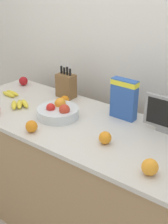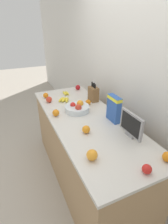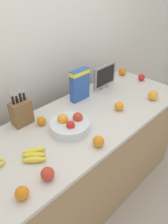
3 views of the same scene
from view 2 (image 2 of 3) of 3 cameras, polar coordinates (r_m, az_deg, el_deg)
ground_plane at (r=2.58m, az=0.33°, el=-20.02°), size 14.00×14.00×0.00m
wall_back at (r=2.16m, az=15.37°, el=10.23°), size 9.00×0.06×2.60m
counter at (r=2.26m, az=0.37°, el=-12.02°), size 2.05×0.78×0.93m
knife_block at (r=2.39m, az=3.07°, el=5.94°), size 0.15×0.10×0.30m
small_monitor at (r=1.67m, az=15.12°, el=-3.98°), size 0.30×0.03×0.25m
cereal_box at (r=1.89m, az=9.72°, el=1.44°), size 0.19×0.07×0.29m
fruit_bowl at (r=2.12m, az=-2.21°, el=1.35°), size 0.30×0.30×0.12m
banana_bunch_left at (r=2.42m, az=-6.54°, el=4.03°), size 0.19×0.19×0.04m
banana_bunch_right at (r=2.66m, az=-5.96°, el=6.16°), size 0.16×0.08×0.04m
apple_rightmost at (r=2.82m, az=-2.02°, el=8.02°), size 0.08×0.08×0.08m
apple_leftmost at (r=2.41m, az=-11.37°, el=4.04°), size 0.08×0.08×0.08m
apple_by_knife_block at (r=1.39m, az=19.85°, el=-17.12°), size 0.07×0.07×0.07m
orange_back_center at (r=2.29m, az=1.34°, el=3.22°), size 0.07×0.07×0.07m
orange_front_right at (r=2.04m, az=-9.19°, el=-0.24°), size 0.08×0.08×0.08m
orange_near_bowl at (r=2.56m, az=-12.39°, el=5.33°), size 0.08×0.08×0.08m
orange_front_left at (r=1.71m, az=0.69°, el=-5.70°), size 0.08×0.08×0.08m
orange_mid_right at (r=1.54m, az=25.67°, el=-13.06°), size 0.08×0.08×0.08m
orange_mid_left at (r=1.41m, az=2.63°, el=-13.84°), size 0.09×0.09×0.09m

